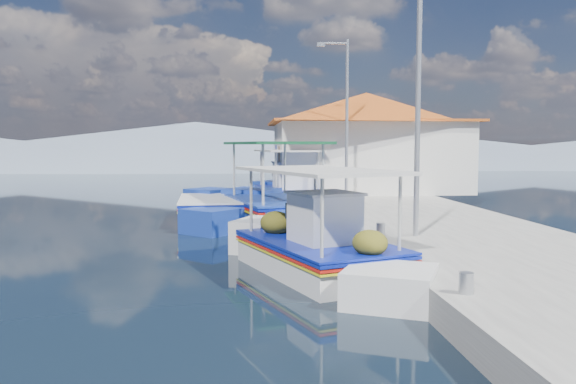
{
  "coord_description": "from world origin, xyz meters",
  "views": [
    {
      "loc": [
        0.78,
        -10.54,
        2.55
      ],
      "look_at": [
        1.89,
        4.59,
        1.3
      ],
      "focal_mm": 35.59,
      "sensor_mm": 36.0,
      "label": 1
    }
  ],
  "objects": [
    {
      "name": "caique_green_canopy",
      "position": [
        1.72,
        7.49,
        0.44
      ],
      "size": [
        3.59,
        7.62,
        2.94
      ],
      "rotation": [
        0.0,
        0.0,
        -0.25
      ],
      "color": "#193798",
      "rests_on": "ground"
    },
    {
      "name": "harbor_building",
      "position": [
        6.2,
        15.0,
        2.78
      ],
      "size": [
        10.49,
        10.49,
        4.4
      ],
      "color": "silver",
      "rests_on": "quay"
    },
    {
      "name": "caique_far",
      "position": [
        2.53,
        13.51,
        0.48
      ],
      "size": [
        2.86,
        7.35,
        2.6
      ],
      "rotation": [
        0.0,
        0.0,
        -0.14
      ],
      "color": "#193798",
      "rests_on": "ground"
    },
    {
      "name": "mountain_ridge",
      "position": [
        6.54,
        56.0,
        2.04
      ],
      "size": [
        171.4,
        96.0,
        5.5
      ],
      "color": "slate",
      "rests_on": "ground"
    },
    {
      "name": "lamp_post_near",
      "position": [
        4.51,
        2.0,
        3.85
      ],
      "size": [
        1.21,
        0.14,
        6.0
      ],
      "color": "#A5A8AD",
      "rests_on": "quay"
    },
    {
      "name": "ground",
      "position": [
        0.0,
        0.0,
        0.0
      ],
      "size": [
        160.0,
        160.0,
        0.0
      ],
      "primitive_type": "plane",
      "color": "black",
      "rests_on": "ground"
    },
    {
      "name": "caique_blue_hull",
      "position": [
        -0.4,
        8.43,
        0.33
      ],
      "size": [
        2.3,
        6.77,
        1.21
      ],
      "rotation": [
        0.0,
        0.0,
        -0.07
      ],
      "color": "#193798",
      "rests_on": "ground"
    },
    {
      "name": "main_caique",
      "position": [
        2.22,
        0.66,
        0.44
      ],
      "size": [
        3.63,
        6.57,
        2.31
      ],
      "rotation": [
        0.0,
        0.0,
        -0.36
      ],
      "color": "silver",
      "rests_on": "ground"
    },
    {
      "name": "quay",
      "position": [
        5.9,
        6.0,
        0.25
      ],
      "size": [
        5.0,
        44.0,
        0.5
      ],
      "primitive_type": "cube",
      "color": "#AEACA3",
      "rests_on": "ground"
    },
    {
      "name": "lamp_post_far",
      "position": [
        4.51,
        11.0,
        3.85
      ],
      "size": [
        1.21,
        0.14,
        6.0
      ],
      "color": "#A5A8AD",
      "rests_on": "quay"
    },
    {
      "name": "bollards",
      "position": [
        3.8,
        5.25,
        0.65
      ],
      "size": [
        0.2,
        17.2,
        0.3
      ],
      "color": "#A5A8AD",
      "rests_on": "quay"
    }
  ]
}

